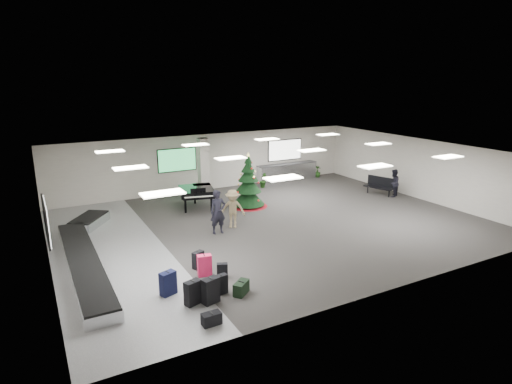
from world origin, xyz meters
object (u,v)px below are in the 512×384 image
service_counter (287,172)px  baggage_carousel (85,253)px  grand_piano (196,192)px  traveler_a (218,212)px  traveler_b (233,209)px  traveler_bench (393,183)px  christmas_tree (248,188)px  potted_plant_right (317,171)px  potted_plant_left (263,180)px  bench (380,185)px  pink_suitcase (205,265)px

service_counter → baggage_carousel: bearing=-152.3°
grand_piano → traveler_a: traveler_a is taller
traveler_b → traveler_bench: (9.78, 0.29, -0.08)m
traveler_a → traveler_b: 0.92m
baggage_carousel → service_counter: (12.84, 6.73, 0.33)m
traveler_a → baggage_carousel: bearing=-176.1°
baggage_carousel → christmas_tree: (8.14, 2.97, 0.73)m
traveler_bench → potted_plant_right: size_ratio=2.00×
potted_plant_left → christmas_tree: bearing=-130.2°
traveler_bench → potted_plant_right: (-0.79, 5.80, -0.38)m
service_counter → bench: size_ratio=2.42×
traveler_a → traveler_b: bearing=25.2°
bench → traveler_b: size_ratio=0.99×
bench → potted_plant_right: size_ratio=2.20×
christmas_tree → bench: bearing=-12.1°
pink_suitcase → potted_plant_right: bearing=50.7°
traveler_a → potted_plant_left: (5.40, 5.80, -0.50)m
bench → traveler_b: bearing=167.0°
baggage_carousel → traveler_b: size_ratio=5.77×
grand_piano → traveler_b: 3.44m
service_counter → traveler_b: traveler_b is taller
grand_piano → potted_plant_left: (4.91, 2.03, -0.42)m
service_counter → traveler_b: (-6.75, -6.24, 0.29)m
traveler_bench → grand_piano: bearing=-47.2°
service_counter → pink_suitcase: (-9.57, -10.02, -0.19)m
grand_piano → bench: 10.09m
traveler_a → bench: bearing=9.3°
service_counter → traveler_a: size_ratio=2.19×
baggage_carousel → grand_piano: 6.98m
traveler_bench → potted_plant_right: bearing=-112.3°
pink_suitcase → bench: 13.10m
christmas_tree → baggage_carousel: bearing=-159.9°
traveler_b → traveler_bench: 9.78m
baggage_carousel → service_counter: bearing=27.7°
traveler_bench → potted_plant_left: traveler_bench is taller
service_counter → christmas_tree: christmas_tree is taller
service_counter → traveler_b: bearing=-137.2°
baggage_carousel → pink_suitcase: bearing=-45.1°
pink_suitcase → traveler_bench: (12.60, 4.07, 0.40)m
service_counter → potted_plant_right: service_counter is taller
christmas_tree → potted_plant_left: size_ratio=3.23×
pink_suitcase → traveler_a: traveler_a is taller
potted_plant_left → bench: bearing=-43.1°
pink_suitcase → bench: bearing=31.8°
grand_piano → pink_suitcase: bearing=-95.4°
grand_piano → potted_plant_right: grand_piano is taller
christmas_tree → traveler_bench: size_ratio=1.81×
bench → traveler_b: traveler_b is taller
traveler_a → traveler_bench: size_ratio=1.22×
bench → pink_suitcase: bearing=-177.5°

